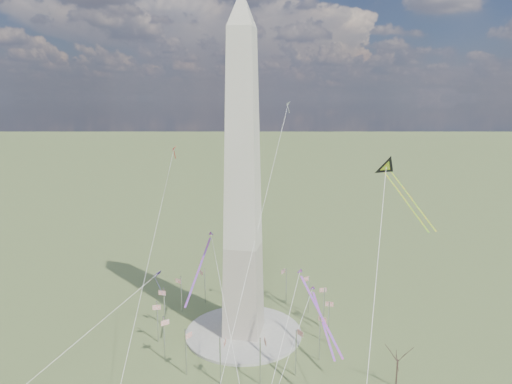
# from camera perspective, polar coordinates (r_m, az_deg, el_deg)

# --- Properties ---
(ground) EXTENTS (2000.00, 2000.00, 0.00)m
(ground) POSITION_cam_1_polar(r_m,az_deg,el_deg) (148.63, -1.55, -17.28)
(ground) COLOR #546130
(ground) RESTS_ON ground
(plaza) EXTENTS (36.00, 36.00, 0.80)m
(plaza) POSITION_cam_1_polar(r_m,az_deg,el_deg) (148.43, -1.56, -17.15)
(plaza) COLOR #A8A79A
(plaza) RESTS_ON ground
(washington_monument) EXTENTS (15.56, 15.56, 100.00)m
(washington_monument) POSITION_cam_1_polar(r_m,az_deg,el_deg) (132.27, -1.67, 1.22)
(washington_monument) COLOR #AEA092
(washington_monument) RESTS_ON plaza
(flagpole_ring) EXTENTS (54.40, 54.40, 13.00)m
(flagpole_ring) POSITION_cam_1_polar(r_m,az_deg,el_deg) (145.25, -1.57, -14.77)
(flagpole_ring) COLOR silver
(flagpole_ring) RESTS_ON ground
(tree_near) EXTENTS (6.56, 6.56, 11.48)m
(tree_near) POSITION_cam_1_polar(r_m,az_deg,el_deg) (126.50, 17.31, -19.17)
(tree_near) COLOR #47322B
(tree_near) RESTS_ON ground
(kite_delta_black) EXTENTS (16.12, 19.76, 17.27)m
(kite_delta_black) POSITION_cam_1_polar(r_m,az_deg,el_deg) (132.10, 16.26, 2.59)
(kite_delta_black) COLOR black
(kite_delta_black) RESTS_ON ground
(kite_diamond_purple) EXTENTS (2.38, 2.99, 8.74)m
(kite_diamond_purple) POSITION_cam_1_polar(r_m,az_deg,el_deg) (146.39, -12.15, -10.30)
(kite_diamond_purple) COLOR #371A78
(kite_diamond_purple) RESTS_ON ground
(kite_streamer_left) EXTENTS (13.14, 18.04, 14.51)m
(kite_streamer_left) POSITION_cam_1_polar(r_m,az_deg,el_deg) (116.94, 7.24, -13.30)
(kite_streamer_left) COLOR #E5244F
(kite_streamer_left) RESTS_ON ground
(kite_streamer_mid) EXTENTS (2.29, 23.13, 15.87)m
(kite_streamer_mid) POSITION_cam_1_polar(r_m,az_deg,el_deg) (141.45, -6.66, -8.14)
(kite_streamer_mid) COLOR #E5244F
(kite_streamer_mid) RESTS_ON ground
(kite_streamer_right) EXTENTS (8.77, 18.18, 13.26)m
(kite_streamer_right) POSITION_cam_1_polar(r_m,az_deg,el_deg) (134.72, 8.01, -14.80)
(kite_streamer_right) COLOR #E5244F
(kite_streamer_right) RESTS_ON ground
(kite_small_red) EXTENTS (1.64, 1.81, 5.00)m
(kite_small_red) POSITION_cam_1_polar(r_m,az_deg,el_deg) (178.75, -10.19, 5.26)
(kite_small_red) COLOR red
(kite_small_red) RESTS_ON ground
(kite_small_white) EXTENTS (1.43, 2.09, 4.39)m
(kite_small_white) POSITION_cam_1_polar(r_m,az_deg,el_deg) (177.48, 4.06, 10.86)
(kite_small_white) COLOR silver
(kite_small_white) RESTS_ON ground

